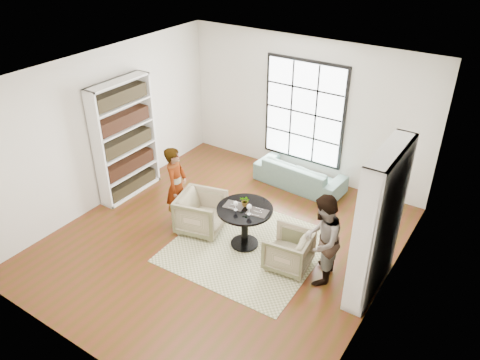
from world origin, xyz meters
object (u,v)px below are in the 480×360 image
Objects in this scene: armchair_left at (201,213)px; person_right at (322,240)px; pedestal_table at (245,219)px; armchair_right at (288,250)px; person_left at (176,186)px; sofa at (300,174)px; flower_centerpiece at (245,201)px; wine_glass_right at (249,207)px; wine_glass_left at (236,204)px.

armchair_left is 2.39m from person_right.
pedestal_table reaches higher than armchair_right.
pedestal_table is at bearing -102.05° from armchair_right.
person_left reaches higher than armchair_left.
flower_centerpiece reaches higher than sofa.
flower_centerpiece reaches higher than pedestal_table.
wine_glass_right is (-1.30, -0.03, 0.14)m from person_right.
person_right reaches higher than sofa.
armchair_right is 0.70m from person_right.
armchair_left is (-0.78, -2.39, 0.09)m from sofa.
pedestal_table is at bearing 145.49° from wine_glass_right.
wine_glass_left reaches higher than pedestal_table.
wine_glass_left is 0.88× the size of flower_centerpiece.
wine_glass_right and flower_centerpiece have the same top height.
armchair_left is 0.53× the size of person_left.
pedestal_table is 0.32m from flower_centerpiece.
armchair_right is 2.40m from person_left.
armchair_left is 0.96m from wine_glass_left.
wine_glass_left is (-0.10, -0.13, 0.34)m from pedestal_table.
pedestal_table is 1.35× the size of armchair_right.
pedestal_table is 2.36m from sofa.
armchair_left is at bearing -172.12° from flower_centerpiece.
wine_glass_left is at bearing -94.29° from armchair_right.
armchair_left is (-0.90, -0.05, -0.19)m from pedestal_table.
pedestal_table is at bearing -100.94° from armchair_left.
person_right reaches higher than armchair_left.
person_right is 1.31m from wine_glass_right.
wine_glass_right is at bearing -42.74° from flower_centerpiece.
wine_glass_right reaches higher than wine_glass_left.
armchair_left is at bearing 177.10° from wine_glass_right.
sofa is 2.35m from flower_centerpiece.
person_left is at bearing 64.84° from sofa.
flower_centerpiece is (0.07, 0.19, -0.03)m from wine_glass_left.
person_right is at bearing -109.64° from person_left.
wine_glass_left is (1.35, -0.07, 0.13)m from person_left.
sofa is 1.25× the size of person_right.
person_right is at bearing -5.73° from flower_centerpiece.
armchair_left is 4.09× the size of wine_glass_right.
flower_centerpiece is at bearing -96.40° from armchair_left.
person_left is at bearing 178.09° from wine_glass_right.
wine_glass_right is at bearing -94.97° from armchair_right.
armchair_right is at bearing 2.60° from wine_glass_left.
person_right is at bearing -104.99° from armchair_left.
person_right reaches higher than wine_glass_left.
armchair_right is at bearing -105.20° from armchair_left.
person_right reaches higher than pedestal_table.
armchair_right is 3.63× the size of flower_centerpiece.
armchair_left is 4.62× the size of wine_glass_left.
flower_centerpiece is at bearing 116.38° from pedestal_table.
sofa is 9.76× the size of wine_glass_right.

